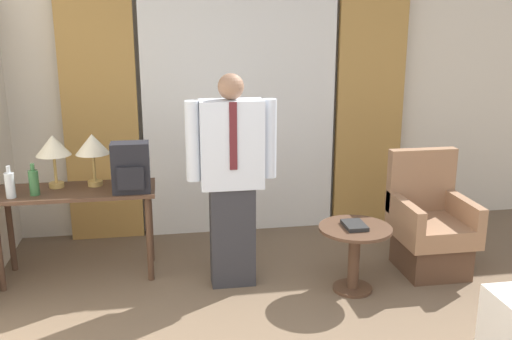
% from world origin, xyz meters
% --- Properties ---
extents(wall_back, '(10.00, 0.06, 2.70)m').
position_xyz_m(wall_back, '(0.00, 3.21, 1.35)').
color(wall_back, silver).
rests_on(wall_back, ground_plane).
extents(curtain_sheer_center, '(1.84, 0.06, 2.58)m').
position_xyz_m(curtain_sheer_center, '(0.00, 3.08, 1.29)').
color(curtain_sheer_center, white).
rests_on(curtain_sheer_center, ground_plane).
extents(curtain_drape_left, '(0.68, 0.06, 2.58)m').
position_xyz_m(curtain_drape_left, '(-1.30, 3.08, 1.29)').
color(curtain_drape_left, '#B28442').
rests_on(curtain_drape_left, ground_plane).
extents(curtain_drape_right, '(0.68, 0.06, 2.58)m').
position_xyz_m(curtain_drape_right, '(1.30, 3.08, 1.29)').
color(curtain_drape_right, '#B28442').
rests_on(curtain_drape_right, ground_plane).
extents(desk, '(1.26, 0.50, 0.74)m').
position_xyz_m(desk, '(-1.45, 2.25, 0.62)').
color(desk, '#4C3323').
rests_on(desk, ground_plane).
extents(table_lamp_left, '(0.27, 0.27, 0.43)m').
position_xyz_m(table_lamp_left, '(-1.61, 2.34, 1.07)').
color(table_lamp_left, tan).
rests_on(table_lamp_left, desk).
extents(table_lamp_right, '(0.27, 0.27, 0.43)m').
position_xyz_m(table_lamp_right, '(-1.30, 2.34, 1.07)').
color(table_lamp_right, tan).
rests_on(table_lamp_right, desk).
extents(bottle_near_edge, '(0.08, 0.08, 0.25)m').
position_xyz_m(bottle_near_edge, '(-1.74, 2.16, 0.84)').
color(bottle_near_edge, '#336638').
rests_on(bottle_near_edge, desk).
extents(bottle_by_lamp, '(0.07, 0.07, 0.25)m').
position_xyz_m(bottle_by_lamp, '(-1.90, 2.11, 0.84)').
color(bottle_by_lamp, silver).
rests_on(bottle_by_lamp, desk).
extents(backpack, '(0.29, 0.20, 0.40)m').
position_xyz_m(backpack, '(-1.00, 2.11, 0.94)').
color(backpack, black).
rests_on(backpack, desk).
extents(person, '(0.69, 0.23, 1.68)m').
position_xyz_m(person, '(-0.23, 1.89, 0.90)').
color(person, '#2D2D33').
rests_on(person, ground_plane).
extents(armchair, '(0.59, 0.63, 0.99)m').
position_xyz_m(armchair, '(1.43, 1.89, 0.35)').
color(armchair, '#4C3323').
rests_on(armchair, ground_plane).
extents(side_table, '(0.56, 0.56, 0.53)m').
position_xyz_m(side_table, '(0.68, 1.62, 0.36)').
color(side_table, '#4C3323').
rests_on(side_table, ground_plane).
extents(book, '(0.16, 0.23, 0.03)m').
position_xyz_m(book, '(0.67, 1.62, 0.54)').
color(book, black).
rests_on(book, side_table).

